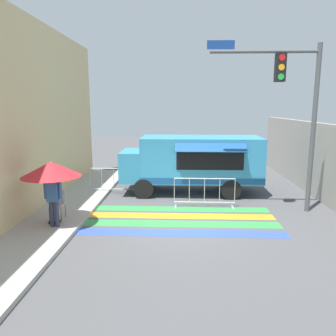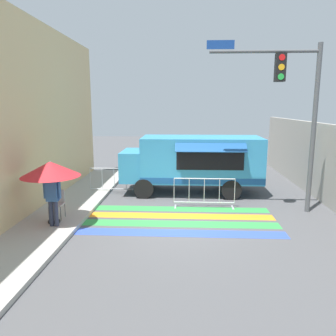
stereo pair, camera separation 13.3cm
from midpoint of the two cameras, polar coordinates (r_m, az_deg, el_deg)
name	(u,v)px [view 1 (the left image)]	position (r m, az deg, el deg)	size (l,w,h in m)	color
ground_plane	(178,224)	(10.48, 1.43, -9.70)	(60.00, 60.00, 0.00)	#4C4C4F
sidewalk_left	(17,220)	(11.74, -25.06, -8.15)	(4.40, 16.00, 0.13)	#A8A59E
building_left_facade	(14,118)	(11.10, -25.60, 7.84)	(0.25, 16.00, 6.60)	#DBBC84
concrete_wall_right	(322,162)	(14.09, 24.99, 0.92)	(0.20, 16.00, 3.00)	#A39E93
crosswalk_painted	(178,220)	(10.83, 1.47, -8.99)	(6.40, 2.84, 0.01)	#334FB2
food_truck	(190,160)	(13.85, 3.61, 1.35)	(5.81, 2.59, 2.39)	#338CBF
traffic_signal_pole	(294,98)	(11.87, 20.81, 11.27)	(3.73, 0.29, 5.76)	#515456
patio_umbrella	(51,169)	(10.38, -20.04, -0.24)	(1.76, 1.76, 1.91)	black
folding_chair	(58,201)	(11.06, -18.96, -5.54)	(0.40, 0.40, 0.90)	#4C4C51
vendor_person	(53,196)	(10.23, -19.73, -4.61)	(0.53, 0.22, 1.65)	#2D3347
barricade_front	(204,193)	(11.99, 6.04, -4.33)	(2.22, 0.44, 1.11)	#B7BABF
barricade_side	(114,181)	(14.00, -9.69, -2.25)	(2.07, 0.44, 1.11)	#B7BABF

